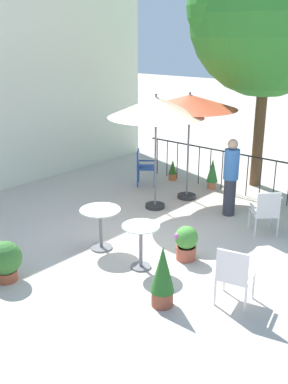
{
  "coord_description": "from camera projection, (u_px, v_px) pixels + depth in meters",
  "views": [
    {
      "loc": [
        -5.87,
        -5.0,
        3.68
      ],
      "look_at": [
        0.0,
        0.11,
        0.94
      ],
      "focal_mm": 41.59,
      "sensor_mm": 36.0,
      "label": 1
    }
  ],
  "objects": [
    {
      "name": "terrace_railing",
      "position": [
        241.0,
        168.0,
        10.73
      ],
      "size": [
        0.03,
        5.6,
        1.01
      ],
      "color": "black",
      "rests_on": "ground"
    },
    {
      "name": "patio_umbrella_1",
      "position": [
        190.0,
        103.0,
        9.95
      ],
      "size": [
        2.17,
        2.17,
        2.51
      ],
      "color": "#2D2D2D",
      "rests_on": "ground"
    },
    {
      "name": "patio_chair_1",
      "position": [
        143.0,
        165.0,
        11.47
      ],
      "size": [
        0.66,
        0.66,
        0.92
      ],
      "color": "#264C9C",
      "rests_on": "ground"
    },
    {
      "name": "shade_tree",
      "position": [
        269.0,
        14.0,
        10.34
      ],
      "size": [
        3.94,
        3.75,
        6.02
      ],
      "color": "brown",
      "rests_on": "ground"
    },
    {
      "name": "cafe_table_0",
      "position": [
        101.0,
        221.0,
        7.98
      ],
      "size": [
        0.73,
        0.73,
        0.77
      ],
      "color": "silver",
      "rests_on": "ground"
    },
    {
      "name": "cafe_table_1",
      "position": [
        141.0,
        239.0,
        7.31
      ],
      "size": [
        0.62,
        0.62,
        0.77
      ],
      "color": "white",
      "rests_on": "ground"
    },
    {
      "name": "patio_umbrella_0",
      "position": [
        156.0,
        108.0,
        9.35
      ],
      "size": [
        2.07,
        2.07,
        2.55
      ],
      "color": "#2D2D2D",
      "rests_on": "ground"
    },
    {
      "name": "standing_person",
      "position": [
        231.0,
        177.0,
        9.41
      ],
      "size": [
        0.45,
        0.45,
        1.68
      ],
      "color": "#33333D",
      "rests_on": "ground"
    },
    {
      "name": "patio_chair_2",
      "position": [
        266.0,
        210.0,
        8.54
      ],
      "size": [
        0.67,
        0.67,
        0.91
      ],
      "color": "silver",
      "rests_on": "ground"
    },
    {
      "name": "potted_plant_6",
      "position": [
        186.0,
        242.0,
        7.66
      ],
      "size": [
        0.41,
        0.4,
        0.61
      ],
      "color": "#B2543E",
      "rests_on": "ground"
    },
    {
      "name": "potted_plant_5",
      "position": [
        173.0,
        170.0,
        11.95
      ],
      "size": [
        0.22,
        0.22,
        0.56
      ],
      "color": "#C2683A",
      "rests_on": "ground"
    },
    {
      "name": "ground_plane",
      "position": [
        148.0,
        240.0,
        8.5
      ],
      "size": [
        60.0,
        60.0,
        0.0
      ],
      "primitive_type": "plane",
      "color": "beige"
    },
    {
      "name": "potted_plant_1",
      "position": [
        163.0,
        276.0,
        6.28
      ],
      "size": [
        0.35,
        0.35,
        0.93
      ],
      "color": "brown",
      "rests_on": "ground"
    },
    {
      "name": "potted_plant_4",
      "position": [
        212.0,
        173.0,
        11.23
      ],
      "size": [
        0.29,
        0.29,
        0.78
      ],
      "color": "#C16C47",
      "rests_on": "ground"
    },
    {
      "name": "patio_chair_0",
      "position": [
        234.0,
        273.0,
        6.28
      ],
      "size": [
        0.56,
        0.57,
        0.91
      ],
      "color": "white",
      "rests_on": "ground"
    },
    {
      "name": "potted_plant_3",
      "position": [
        5.0,
        260.0,
        6.97
      ],
      "size": [
        0.53,
        0.53,
        0.67
      ],
      "color": "#A44E33",
      "rests_on": "ground"
    }
  ]
}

